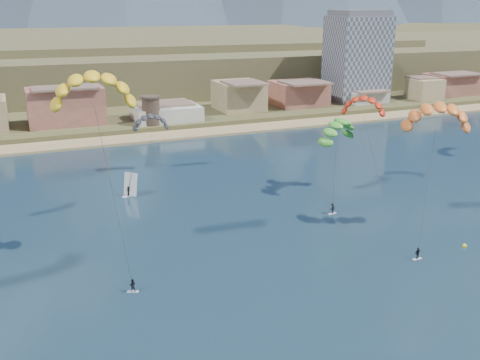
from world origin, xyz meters
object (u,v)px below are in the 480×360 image
object	(u,v)px
apartment_tower	(357,56)
windsurfer	(129,189)
kitesurfer_green	(337,127)
kitesurfer_yellow	(93,85)
watchtower	(151,110)
buoy	(464,246)
kitesurfer_orange	(438,112)

from	to	relation	value
apartment_tower	windsurfer	world-z (taller)	apartment_tower
apartment_tower	kitesurfer_green	size ratio (longest dim) A/B	1.76
kitesurfer_yellow	windsurfer	xyz separation A→B (m)	(9.14, 27.96, -25.03)
watchtower	kitesurfer_green	xyz separation A→B (m)	(21.47, -68.10, 7.17)
windsurfer	buoy	distance (m)	62.74
watchtower	kitesurfer_orange	world-z (taller)	kitesurfer_orange
watchtower	kitesurfer_green	size ratio (longest dim) A/B	0.47
kitesurfer_yellow	buoy	size ratio (longest dim) A/B	38.55
kitesurfer_orange	apartment_tower	bearing A→B (deg)	62.79
kitesurfer_yellow	kitesurfer_orange	size ratio (longest dim) A/B	1.21
kitesurfer_yellow	buoy	distance (m)	62.03
kitesurfer_green	buoy	bearing A→B (deg)	-80.27
windsurfer	apartment_tower	bearing A→B (deg)	35.16
watchtower	buoy	bearing A→B (deg)	-74.87
kitesurfer_yellow	apartment_tower	bearing A→B (deg)	42.16
watchtower	kitesurfer_yellow	xyz separation A→B (m)	(-26.98, -82.87, 20.18)
apartment_tower	buoy	size ratio (longest dim) A/B	41.55
kitesurfer_green	apartment_tower	bearing A→B (deg)	54.52
watchtower	kitesurfer_orange	size ratio (longest dim) A/B	0.35
kitesurfer_green	windsurfer	world-z (taller)	kitesurfer_green
kitesurfer_orange	kitesurfer_green	world-z (taller)	kitesurfer_orange
kitesurfer_yellow	kitesurfer_green	bearing A→B (deg)	16.95
watchtower	kitesurfer_orange	bearing A→B (deg)	-73.51
watchtower	kitesurfer_green	distance (m)	71.77
watchtower	windsurfer	bearing A→B (deg)	-108.00
apartment_tower	watchtower	xyz separation A→B (m)	(-80.00, -14.00, -11.45)
buoy	watchtower	bearing A→B (deg)	105.13
kitesurfer_orange	kitesurfer_green	bearing A→B (deg)	103.25
kitesurfer_green	buoy	distance (m)	34.09
kitesurfer_orange	buoy	world-z (taller)	kitesurfer_orange
apartment_tower	kitesurfer_orange	size ratio (longest dim) A/B	1.30
kitesurfer_green	buoy	xyz separation A→B (m)	(5.30, -30.89, -13.41)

